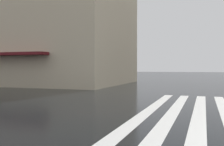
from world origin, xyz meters
The scene contains 1 object.
haussmann_block_mid centered at (19.55, 24.98, 8.98)m, with size 15.32×27.81×18.35m.
Camera 1 is at (-7.02, 2.79, 1.79)m, focal length 42.56 mm.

